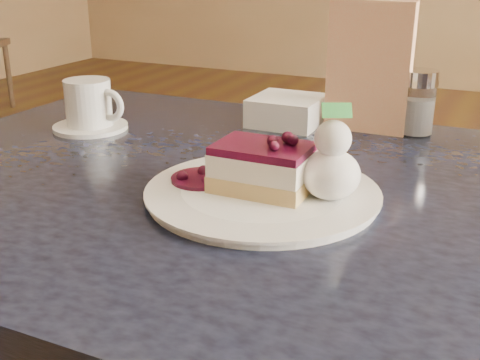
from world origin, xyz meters
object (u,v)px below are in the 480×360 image
at_px(dessert_plate, 262,194).
at_px(coffee_set, 90,107).
at_px(main_table, 276,238).
at_px(cheesecake_slice, 263,168).

bearing_deg(dessert_plate, coffee_set, 157.77).
height_order(main_table, dessert_plate, dessert_plate).
distance_m(dessert_plate, coffee_set, 0.46).
relative_size(dessert_plate, coffee_set, 2.09).
bearing_deg(main_table, dessert_plate, -90.00).
bearing_deg(main_table, cheesecake_slice, -90.00).
xyz_separation_m(main_table, coffee_set, (-0.42, 0.12, 0.12)).
distance_m(cheesecake_slice, coffee_set, 0.45).
bearing_deg(coffee_set, cheesecake_slice, -22.23).
xyz_separation_m(main_table, dessert_plate, (0.00, -0.05, 0.09)).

